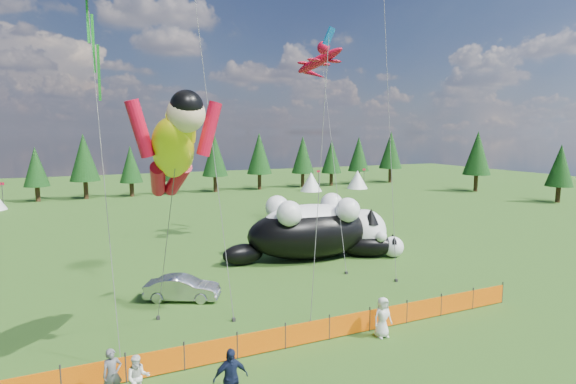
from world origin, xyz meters
The scene contains 14 objects.
ground centered at (0.00, 0.00, 0.00)m, with size 160.00×160.00×0.00m, color #153409.
safety_fence centered at (0.00, -3.00, 0.50)m, with size 22.06×0.06×1.10m.
tree_line centered at (0.00, 45.00, 4.00)m, with size 90.00×4.00×8.00m, color black, non-canonical shape.
festival_tents centered at (11.00, 40.00, 1.40)m, with size 50.00×3.20×2.80m, color white, non-canonical shape.
cat_large centered at (6.34, 8.26, 2.03)m, with size 11.85×4.88×4.28m.
cat_small centered at (9.76, 7.02, 0.93)m, with size 4.95×3.64×1.95m.
car centered at (-3.71, 4.03, 0.62)m, with size 1.32×3.79×1.25m, color #B0B1B5.
spectator_a centered at (-7.46, -3.83, 0.85)m, with size 0.62×0.40×1.69m, color #5D5D62.
spectator_b centered at (-6.72, -4.27, 0.77)m, with size 0.75×0.44×1.54m, color silver.
spectator_c centered at (-4.11, -5.83, 0.97)m, with size 1.14×0.58×1.95m, color #161E3C.
spectator_e centered at (3.18, -3.68, 0.86)m, with size 0.84×0.55×1.73m, color silver.
superhero_kite centered at (-4.87, -1.32, 7.93)m, with size 5.60×6.39×10.59m.
gecko_kite centered at (9.11, 13.39, 14.13)m, with size 5.78×12.64×16.96m.
diamond_kite_c centered at (2.38, -0.14, 12.44)m, with size 2.09×1.80×13.70m.
Camera 1 is at (-7.80, -18.52, 8.58)m, focal length 28.00 mm.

